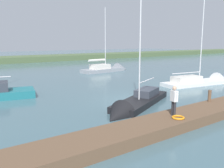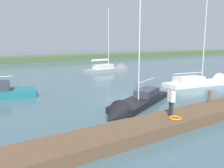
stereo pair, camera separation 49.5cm
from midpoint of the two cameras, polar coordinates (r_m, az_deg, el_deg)
ground_plane at (r=19.00m, az=5.13°, el=-3.75°), size 200.00×200.00×0.00m
far_shoreline at (r=57.30m, az=-22.25°, el=4.77°), size 180.00×8.00×2.40m
dock_pier at (r=14.99m, az=19.68°, el=-6.97°), size 24.51×2.07×0.57m
mooring_post_far at (r=17.19m, az=22.73°, el=-2.73°), size 0.21×0.21×0.77m
life_ring_buoy at (r=13.07m, az=15.74°, el=-7.72°), size 0.66×0.66×0.10m
sailboat_far_right at (r=37.31m, az=0.62°, el=3.27°), size 8.63×3.10×10.52m
sailboat_near_dock at (r=16.78m, az=5.96°, el=-5.26°), size 7.89×4.96×9.72m
sailboat_outer_mooring at (r=27.90m, az=22.14°, el=0.22°), size 9.19×3.57×9.78m
person_on_dock at (r=13.19m, az=14.85°, el=-3.52°), size 0.34×0.60×1.63m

